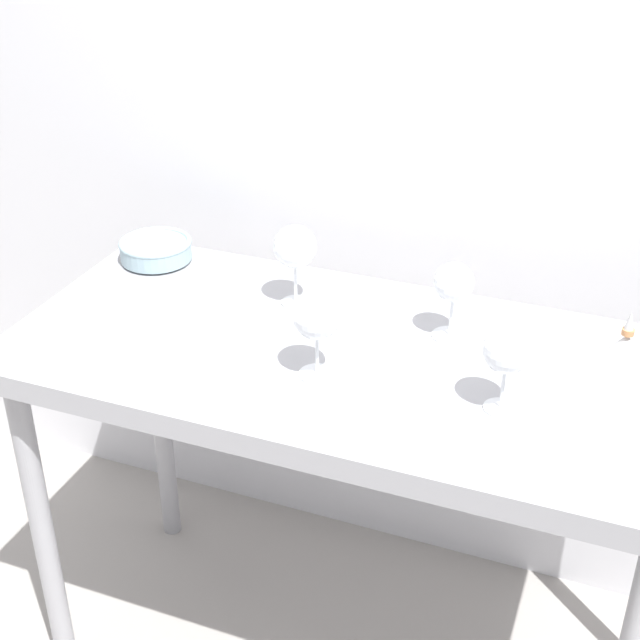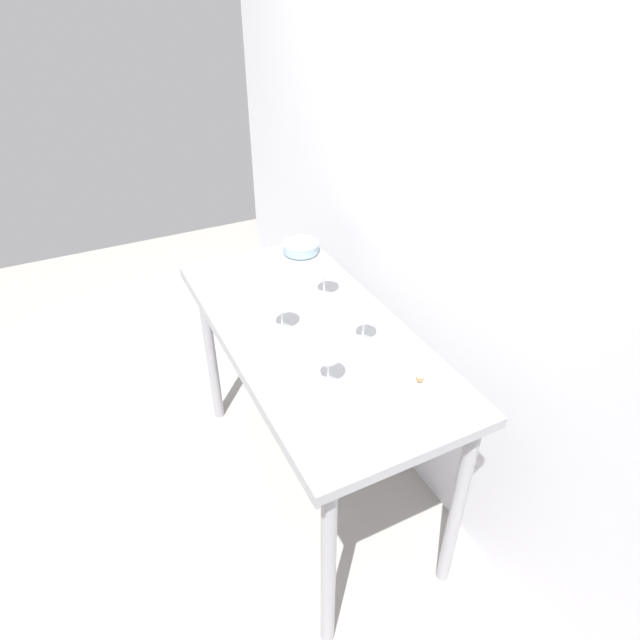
% 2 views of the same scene
% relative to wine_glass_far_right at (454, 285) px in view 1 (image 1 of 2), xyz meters
% --- Properties ---
extents(back_wall, '(3.80, 0.04, 2.60)m').
position_rel_wine_glass_far_right_xyz_m(back_wall, '(-0.16, 0.37, 0.28)').
color(back_wall, silver).
rests_on(back_wall, ground_plane).
extents(steel_counter, '(1.40, 0.65, 0.90)m').
position_rel_wine_glass_far_right_xyz_m(steel_counter, '(-0.16, -0.13, -0.22)').
color(steel_counter, '#99999F').
rests_on(steel_counter, ground_plane).
extents(wine_glass_far_right, '(0.08, 0.08, 0.16)m').
position_rel_wine_glass_far_right_xyz_m(wine_glass_far_right, '(0.00, 0.00, 0.00)').
color(wine_glass_far_right, white).
rests_on(wine_glass_far_right, steel_counter).
extents(wine_glass_far_left, '(0.09, 0.09, 0.18)m').
position_rel_wine_glass_far_right_xyz_m(wine_glass_far_left, '(-0.35, 0.02, 0.01)').
color(wine_glass_far_left, white).
rests_on(wine_glass_far_left, steel_counter).
extents(wine_glass_near_center, '(0.09, 0.09, 0.18)m').
position_rel_wine_glass_far_right_xyz_m(wine_glass_near_center, '(-0.20, -0.23, 0.01)').
color(wine_glass_near_center, white).
rests_on(wine_glass_near_center, steel_counter).
extents(wine_glass_near_right, '(0.09, 0.09, 0.17)m').
position_rel_wine_glass_far_right_xyz_m(wine_glass_near_right, '(0.15, -0.22, 0.00)').
color(wine_glass_near_right, white).
rests_on(wine_glass_near_right, steel_counter).
extents(tasting_sheet_upper, '(0.25, 0.27, 0.00)m').
position_rel_wine_glass_far_right_xyz_m(tasting_sheet_upper, '(-0.51, -0.21, -0.12)').
color(tasting_sheet_upper, white).
rests_on(tasting_sheet_upper, steel_counter).
extents(tasting_bowl, '(0.17, 0.17, 0.05)m').
position_rel_wine_glass_far_right_xyz_m(tasting_bowl, '(-0.74, 0.09, -0.09)').
color(tasting_bowl, beige).
rests_on(tasting_bowl, steel_counter).
extents(decanter_funnel, '(0.12, 0.12, 0.12)m').
position_rel_wine_glass_far_right_xyz_m(decanter_funnel, '(0.34, 0.00, -0.08)').
color(decanter_funnel, '#BABABA').
rests_on(decanter_funnel, steel_counter).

